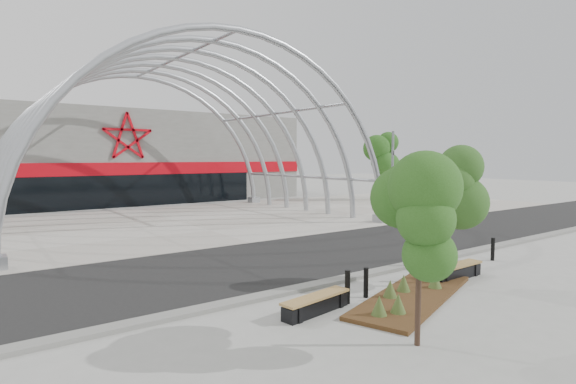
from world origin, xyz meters
name	(u,v)px	position (x,y,z in m)	size (l,w,h in m)	color
ground	(357,275)	(0.00, 0.00, 0.00)	(140.00, 140.00, 0.00)	#969691
road	(295,257)	(0.00, 3.50, 0.01)	(140.00, 7.00, 0.02)	black
forecourt	(180,222)	(0.00, 15.50, 0.02)	(60.00, 17.00, 0.04)	#A59F94
kerb	(362,275)	(0.00, -0.25, 0.06)	(60.00, 0.50, 0.12)	slate
arena_building	(104,158)	(0.00, 33.45, 3.99)	(34.00, 15.24, 8.00)	slate
vault_canopy	(180,222)	(0.00, 15.50, 0.02)	(20.80, 15.80, 20.36)	#A4A9AF
planting_bed	(411,293)	(-0.51, -2.72, 0.14)	(5.92, 3.53, 0.60)	#362410
signal_pole	(392,175)	(10.39, 7.54, 2.92)	(0.24, 0.79, 5.59)	slate
street_tree_0	(420,219)	(-3.00, -4.89, 2.73)	(1.66, 1.66, 3.79)	black
street_tree_1	(440,194)	(1.13, -2.41, 2.89)	(1.70, 1.70, 4.03)	#2F2518
bench_0	(316,304)	(-3.50, -2.07, 0.22)	(2.24, 0.82, 0.46)	black
bench_1	(456,272)	(2.36, -2.26, 0.24)	(2.32, 0.56, 0.48)	black
bollard_0	(347,287)	(-2.31, -1.99, 0.46)	(0.15, 0.15, 0.93)	black
bollard_1	(366,283)	(-1.52, -1.91, 0.43)	(0.14, 0.14, 0.87)	black
bollard_2	(427,267)	(1.30, -1.91, 0.47)	(0.15, 0.15, 0.94)	black
bollard_3	(427,255)	(2.70, -0.84, 0.49)	(0.16, 0.16, 0.97)	black
bollard_4	(493,249)	(5.86, -1.52, 0.45)	(0.14, 0.14, 0.89)	black
bg_tree_1	(383,155)	(21.00, 18.00, 4.25)	(2.70, 2.70, 5.91)	black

